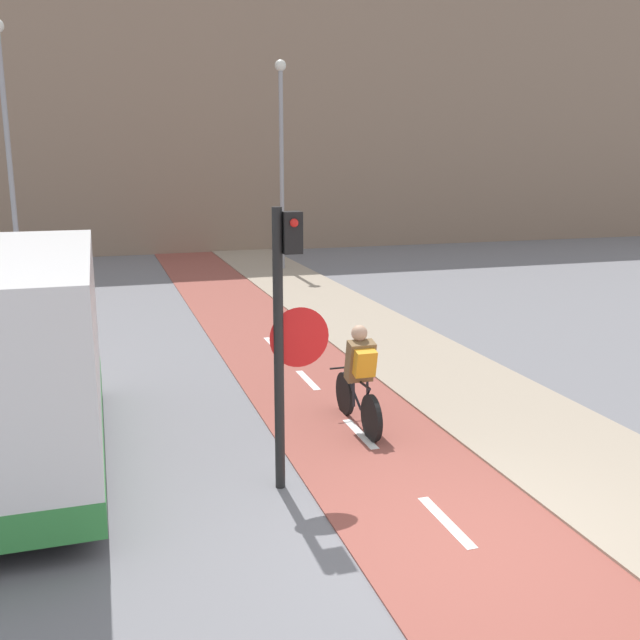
# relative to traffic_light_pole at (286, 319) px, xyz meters

# --- Properties ---
(ground_plane) EXTENTS (120.00, 120.00, 0.00)m
(ground_plane) POSITION_rel_traffic_light_pole_xyz_m (1.32, -1.81, -1.95)
(ground_plane) COLOR slate
(bike_lane) EXTENTS (2.25, 60.00, 0.02)m
(bike_lane) POSITION_rel_traffic_light_pole_xyz_m (1.32, -1.81, -1.94)
(bike_lane) COLOR brown
(bike_lane) RESTS_ON ground_plane
(building_row_background) EXTENTS (60.00, 5.20, 12.11)m
(building_row_background) POSITION_rel_traffic_light_pole_xyz_m (1.32, 23.67, 4.12)
(building_row_background) COLOR #89705B
(building_row_background) RESTS_ON ground_plane
(traffic_light_pole) EXTENTS (0.67, 0.26, 3.14)m
(traffic_light_pole) POSITION_rel_traffic_light_pole_xyz_m (0.00, 0.00, 0.00)
(traffic_light_pole) COLOR black
(traffic_light_pole) RESTS_ON ground_plane
(street_lamp_far) EXTENTS (0.36, 0.36, 7.19)m
(street_lamp_far) POSITION_rel_traffic_light_pole_xyz_m (-4.02, 14.01, 2.42)
(street_lamp_far) COLOR gray
(street_lamp_far) RESTS_ON ground_plane
(street_lamp_sidewalk) EXTENTS (0.36, 0.36, 6.72)m
(street_lamp_sidewalk) POSITION_rel_traffic_light_pole_xyz_m (4.02, 15.86, 2.17)
(street_lamp_sidewalk) COLOR gray
(street_lamp_sidewalk) RESTS_ON ground_plane
(cyclist_near) EXTENTS (0.46, 1.68, 1.46)m
(cyclist_near) POSITION_rel_traffic_light_pole_xyz_m (1.40, 1.44, -1.24)
(cyclist_near) COLOR black
(cyclist_near) RESTS_ON ground_plane
(van) EXTENTS (2.09, 5.12, 2.59)m
(van) POSITION_rel_traffic_light_pole_xyz_m (-3.01, 1.51, -0.67)
(van) COLOR silver
(van) RESTS_ON ground_plane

